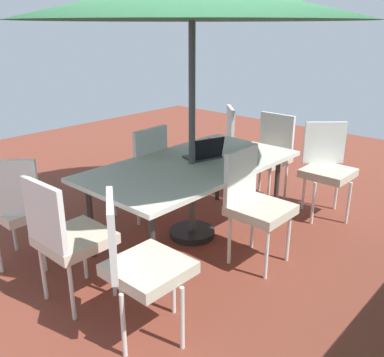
# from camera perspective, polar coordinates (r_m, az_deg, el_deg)

# --- Properties ---
(ground_plane) EXTENTS (10.00, 10.00, 0.02)m
(ground_plane) POSITION_cam_1_polar(r_m,az_deg,el_deg) (4.15, 0.00, -7.81)
(ground_plane) COLOR brown
(dining_table) EXTENTS (2.04, 1.08, 0.74)m
(dining_table) POSITION_cam_1_polar(r_m,az_deg,el_deg) (3.87, 0.00, 1.40)
(dining_table) COLOR silver
(dining_table) RESTS_ON ground_plane
(patio_umbrella) EXTENTS (2.91, 2.91, 2.29)m
(patio_umbrella) POSITION_cam_1_polar(r_m,az_deg,el_deg) (3.67, 0.00, 23.00)
(patio_umbrella) COLOR #4C4C4C
(patio_umbrella) RESTS_ON ground_plane
(chair_northeast) EXTENTS (0.58, 0.58, 0.98)m
(chair_northeast) POSITION_cam_1_polar(r_m,az_deg,el_deg) (2.68, -7.27, -11.02)
(chair_northeast) COLOR beige
(chair_northeast) RESTS_ON ground_plane
(chair_north) EXTENTS (0.46, 0.47, 0.98)m
(chair_north) POSITION_cam_1_polar(r_m,az_deg,el_deg) (3.54, 8.49, -3.04)
(chair_north) COLOR beige
(chair_north) RESTS_ON ground_plane
(chair_northwest) EXTENTS (0.59, 0.59, 0.98)m
(chair_northwest) POSITION_cam_1_polar(r_m,az_deg,el_deg) (4.61, 17.78, 1.72)
(chair_northwest) COLOR beige
(chair_northwest) RESTS_ON ground_plane
(chair_southwest) EXTENTS (0.59, 0.59, 0.98)m
(chair_southwest) POSITION_cam_1_polar(r_m,az_deg,el_deg) (5.32, 3.57, 5.03)
(chair_southwest) COLOR beige
(chair_southwest) RESTS_ON ground_plane
(chair_southeast) EXTENTS (0.59, 0.59, 0.98)m
(chair_southeast) POSITION_cam_1_polar(r_m,az_deg,el_deg) (3.71, -22.30, -3.30)
(chair_southeast) COLOR beige
(chair_southeast) RESTS_ON ground_plane
(chair_south) EXTENTS (0.46, 0.47, 0.98)m
(chair_south) POSITION_cam_1_polar(r_m,az_deg,el_deg) (4.37, -6.86, 1.56)
(chair_south) COLOR beige
(chair_south) RESTS_ON ground_plane
(chair_west) EXTENTS (0.46, 0.46, 0.98)m
(chair_west) POSITION_cam_1_polar(r_m,az_deg,el_deg) (4.91, 10.36, 3.46)
(chair_west) COLOR beige
(chair_west) RESTS_ON ground_plane
(chair_east) EXTENTS (0.46, 0.46, 0.98)m
(chair_east) POSITION_cam_1_polar(r_m,az_deg,el_deg) (3.10, -16.61, -7.25)
(chair_east) COLOR beige
(chair_east) RESTS_ON ground_plane
(laptop) EXTENTS (0.38, 0.33, 0.21)m
(laptop) POSITION_cam_1_polar(r_m,az_deg,el_deg) (3.98, 1.72, 3.35)
(laptop) COLOR #2D2D33
(laptop) RESTS_ON dining_table
(cup) EXTENTS (0.07, 0.07, 0.09)m
(cup) POSITION_cam_1_polar(r_m,az_deg,el_deg) (4.38, 2.52, 4.85)
(cup) COLOR #CC4C33
(cup) RESTS_ON dining_table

